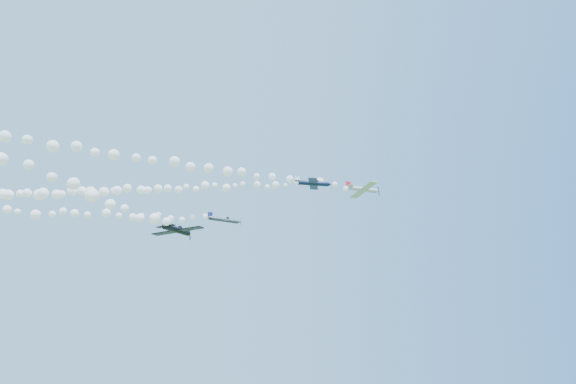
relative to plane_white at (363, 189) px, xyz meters
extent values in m
cylinder|color=silver|center=(-0.23, -0.05, -0.01)|extent=(6.48, 3.07, 1.06)
cone|color=silver|center=(3.22, 0.73, 0.07)|extent=(1.03, 1.08, 0.89)
cone|color=red|center=(3.69, 0.84, 0.08)|extent=(0.42, 0.40, 0.31)
cube|color=black|center=(3.57, 0.81, 0.08)|extent=(0.19, 0.39, 2.07)
cube|color=silver|center=(0.04, -0.01, -0.13)|extent=(3.36, 8.18, 1.16)
cube|color=silver|center=(-3.10, -0.70, -0.02)|extent=(1.52, 2.96, 0.45)
cube|color=red|center=(-3.22, -0.65, 0.57)|extent=(1.09, 0.47, 1.33)
sphere|color=black|center=(0.65, 0.20, 0.42)|extent=(0.97, 1.02, 0.89)
cylinder|color=#0D1A3D|center=(-12.02, -6.42, -1.71)|extent=(5.90, 2.71, 1.38)
cone|color=#0D1A3D|center=(-8.96, -7.29, -2.01)|extent=(0.97, 0.99, 0.85)
cone|color=white|center=(-8.53, -7.41, -2.05)|extent=(0.39, 0.36, 0.30)
cube|color=black|center=(-8.64, -7.38, -2.04)|extent=(0.23, 0.29, 1.87)
cube|color=#0D1A3D|center=(-11.79, -6.48, -1.85)|extent=(3.44, 7.39, 0.66)
cube|color=#0D1A3D|center=(-14.56, -5.71, -1.41)|extent=(1.52, 2.69, 0.29)
cube|color=white|center=(-14.59, -5.73, -0.87)|extent=(1.01, 0.43, 1.27)
sphere|color=black|center=(-11.19, -6.68, -1.42)|extent=(0.93, 0.93, 0.81)
cylinder|color=#353C4D|center=(-27.20, 2.71, -6.90)|extent=(5.64, 1.86, 1.26)
cone|color=#353C4D|center=(-24.21, 2.78, -7.16)|extent=(0.84, 0.85, 0.81)
cone|color=navy|center=(-23.79, 2.79, -7.20)|extent=(0.34, 0.31, 0.29)
cube|color=black|center=(-23.90, 2.79, -7.19)|extent=(0.20, 0.51, 1.74)
cube|color=#353C4D|center=(-26.98, 2.74, -7.03)|extent=(1.42, 6.73, 1.75)
cube|color=#353C4D|center=(-29.68, 2.64, -6.64)|extent=(0.80, 2.38, 0.67)
cube|color=navy|center=(-29.71, 2.53, -6.14)|extent=(0.97, 0.34, 1.17)
sphere|color=black|center=(-26.38, 2.65, -6.63)|extent=(0.73, 0.81, 0.85)
cylinder|color=black|center=(-34.58, -21.42, -14.91)|extent=(3.30, 5.70, 1.21)
cone|color=black|center=(-33.02, -18.65, -14.71)|extent=(1.03, 1.00, 0.83)
cone|color=gold|center=(-32.80, -18.26, -14.68)|extent=(0.38, 0.40, 0.29)
cube|color=black|center=(-32.86, -18.37, -14.69)|extent=(0.31, 0.15, 1.87)
cube|color=black|center=(-34.45, -21.20, -15.02)|extent=(7.02, 4.87, 0.73)
cube|color=black|center=(-35.88, -23.72, -15.04)|extent=(2.63, 1.99, 0.31)
cube|color=gold|center=(-35.97, -23.80, -14.51)|extent=(0.64, 0.88, 1.24)
sphere|color=black|center=(-34.20, -20.70, -14.49)|extent=(1.02, 0.98, 0.80)
camera|label=1|loc=(-31.71, -86.13, -30.16)|focal=30.00mm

